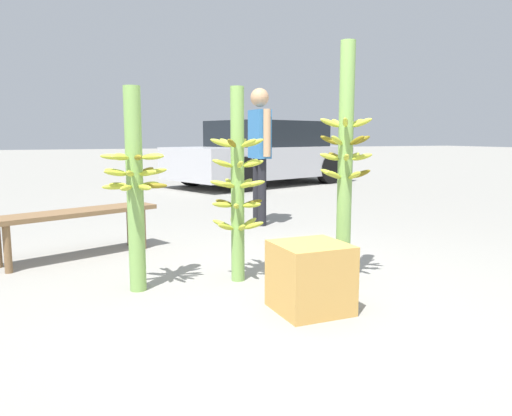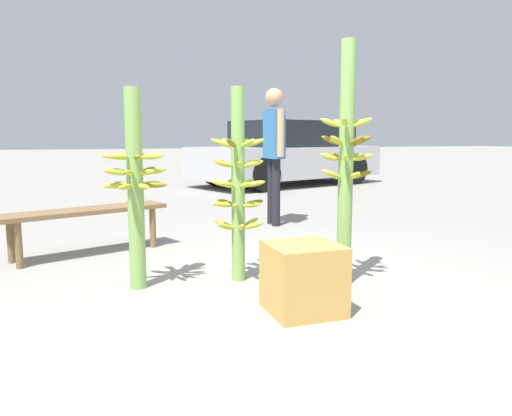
{
  "view_description": "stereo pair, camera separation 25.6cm",
  "coord_description": "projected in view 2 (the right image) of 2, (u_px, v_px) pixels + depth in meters",
  "views": [
    {
      "loc": [
        -1.32,
        -2.91,
        1.07
      ],
      "look_at": [
        0.09,
        0.39,
        0.55
      ],
      "focal_mm": 35.0,
      "sensor_mm": 36.0,
      "label": 1
    },
    {
      "loc": [
        -1.08,
        -3.0,
        1.07
      ],
      "look_at": [
        0.09,
        0.39,
        0.55
      ],
      "focal_mm": 35.0,
      "sensor_mm": 36.0,
      "label": 2
    }
  ],
  "objects": [
    {
      "name": "vendor_person",
      "position": [
        274.0,
        143.0,
        5.95
      ],
      "size": [
        0.22,
        0.54,
        1.63
      ],
      "rotation": [
        0.0,
        0.0,
        -1.6
      ],
      "color": "black",
      "rests_on": "ground_plane"
    },
    {
      "name": "produce_crate",
      "position": [
        303.0,
        278.0,
        3.05
      ],
      "size": [
        0.43,
        0.43,
        0.43
      ],
      "color": "#C69347",
      "rests_on": "ground_plane"
    },
    {
      "name": "banana_stalk_center",
      "position": [
        238.0,
        185.0,
        3.65
      ],
      "size": [
        0.41,
        0.41,
        1.43
      ],
      "color": "#7AA851",
      "rests_on": "ground_plane"
    },
    {
      "name": "parked_car",
      "position": [
        288.0,
        154.0,
        11.0
      ],
      "size": [
        4.55,
        3.09,
        1.39
      ],
      "rotation": [
        0.0,
        0.0,
        1.9
      ],
      "color": "#B7B7BC",
      "rests_on": "ground_plane"
    },
    {
      "name": "market_bench",
      "position": [
        86.0,
        216.0,
        4.51
      ],
      "size": [
        1.51,
        0.85,
        0.42
      ],
      "rotation": [
        0.0,
        0.0,
        0.37
      ],
      "color": "brown",
      "rests_on": "ground_plane"
    },
    {
      "name": "banana_stalk_left",
      "position": [
        135.0,
        186.0,
        3.46
      ],
      "size": [
        0.44,
        0.44,
        1.41
      ],
      "color": "#7AA851",
      "rests_on": "ground_plane"
    },
    {
      "name": "ground_plane",
      "position": [
        262.0,
        299.0,
        3.31
      ],
      "size": [
        80.0,
        80.0,
        0.0
      ],
      "primitive_type": "plane",
      "color": "gray"
    },
    {
      "name": "banana_stalk_right",
      "position": [
        346.0,
        163.0,
        3.52
      ],
      "size": [
        0.39,
        0.39,
        1.73
      ],
      "color": "#7AA851",
      "rests_on": "ground_plane"
    }
  ]
}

